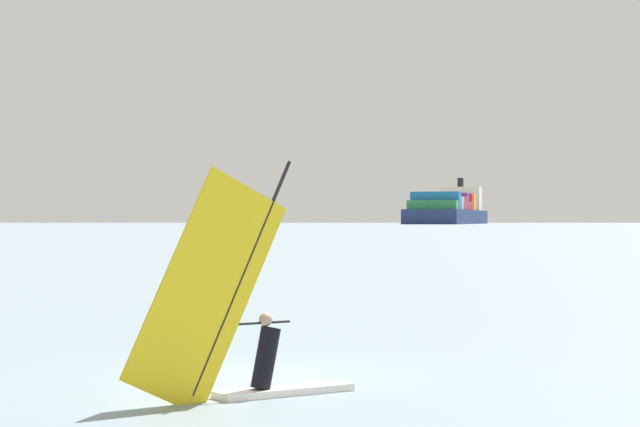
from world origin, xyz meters
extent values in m
plane|color=gray|center=(0.00, 0.00, 0.00)|extent=(4000.00, 4000.00, 0.00)
cube|color=white|center=(1.20, -2.06, 0.06)|extent=(2.13, 2.04, 0.12)
cylinder|color=black|center=(0.62, -2.60, 1.94)|extent=(1.38, 1.29, 3.67)
cube|color=yellow|center=(0.15, -3.03, 1.72)|extent=(2.16, 2.02, 3.86)
cylinder|color=black|center=(0.72, -2.50, 1.18)|extent=(1.13, 1.05, 0.04)
cylinder|color=black|center=(0.94, -2.30, 0.61)|extent=(0.60, 0.59, 1.03)
sphere|color=tan|center=(0.94, -2.30, 1.23)|extent=(0.22, 0.22, 0.22)
cube|color=navy|center=(-36.33, 732.78, 4.29)|extent=(45.64, 145.88, 8.59)
cube|color=silver|center=(-31.00, 787.04, 16.47)|extent=(28.14, 17.21, 15.75)
cylinder|color=black|center=(-31.00, 787.04, 27.34)|extent=(4.00, 4.00, 6.00)
cube|color=gold|center=(-34.38, 752.64, 13.79)|extent=(29.44, 12.75, 10.40)
cube|color=red|center=(-35.46, 741.57, 13.79)|extent=(29.44, 12.75, 10.40)
cube|color=red|center=(-36.55, 730.51, 11.19)|extent=(29.44, 12.75, 5.20)
cube|color=#59388C|center=(-37.64, 719.44, 13.79)|extent=(29.44, 12.75, 10.40)
cube|color=red|center=(-38.72, 708.38, 12.49)|extent=(29.44, 12.75, 7.80)
cube|color=#99999E|center=(-39.81, 697.31, 12.49)|extent=(29.44, 12.75, 7.80)
cube|color=#1E66AD|center=(-40.89, 686.25, 13.79)|extent=(29.44, 12.75, 10.40)
cube|color=#2D8C47|center=(-41.98, 675.18, 11.19)|extent=(29.44, 12.75, 5.20)
camera|label=1|loc=(4.87, -21.20, 2.83)|focal=67.90mm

